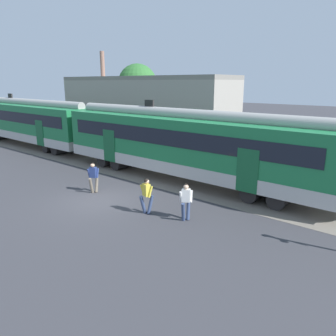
% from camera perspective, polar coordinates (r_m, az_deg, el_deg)
% --- Properties ---
extents(ground_plane, '(160.00, 160.00, 0.00)m').
position_cam_1_polar(ground_plane, '(16.98, -11.63, -5.57)').
color(ground_plane, '#38383D').
extents(track_bed, '(80.00, 4.40, 0.01)m').
position_cam_1_polar(track_bed, '(27.90, -15.73, 2.17)').
color(track_bed, slate).
rests_on(track_bed, ground).
extents(commuter_train, '(56.65, 3.07, 4.73)m').
position_cam_1_polar(commuter_train, '(33.33, -22.79, 7.47)').
color(commuter_train, '#B7B7B2').
rests_on(commuter_train, ground).
extents(pedestrian_navy, '(0.52, 0.71, 1.67)m').
position_cam_1_polar(pedestrian_navy, '(17.97, -12.87, -1.28)').
color(pedestrian_navy, '#6B6051').
rests_on(pedestrian_navy, ground).
extents(pedestrian_yellow, '(0.63, 0.60, 1.67)m').
position_cam_1_polar(pedestrian_yellow, '(14.75, -3.77, -4.47)').
color(pedestrian_yellow, navy).
rests_on(pedestrian_yellow, ground).
extents(pedestrian_white, '(0.50, 0.71, 1.67)m').
position_cam_1_polar(pedestrian_white, '(14.05, 3.15, -5.33)').
color(pedestrian_white, navy).
rests_on(pedestrian_white, ground).
extents(background_building, '(20.65, 5.00, 9.20)m').
position_cam_1_polar(background_building, '(35.23, -4.47, 10.45)').
color(background_building, gray).
rests_on(background_building, ground).
extents(street_tree_left, '(4.04, 4.04, 7.69)m').
position_cam_1_polar(street_tree_left, '(35.45, -5.34, 14.40)').
color(street_tree_left, brown).
rests_on(street_tree_left, ground).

